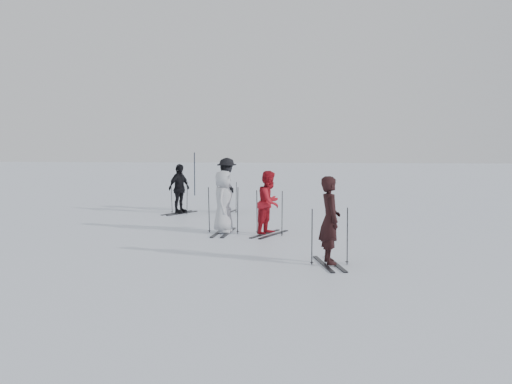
% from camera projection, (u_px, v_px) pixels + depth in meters
% --- Properties ---
extents(ground, '(120.00, 120.00, 0.00)m').
position_uv_depth(ground, '(252.00, 229.00, 16.78)').
color(ground, silver).
rests_on(ground, ground).
extents(skier_near_dark, '(0.56, 0.73, 1.80)m').
position_uv_depth(skier_near_dark, '(330.00, 221.00, 11.70)').
color(skier_near_dark, black).
rests_on(skier_near_dark, ground).
extents(skier_red, '(0.92, 1.03, 1.73)m').
position_uv_depth(skier_red, '(269.00, 203.00, 15.60)').
color(skier_red, '#A2121D').
rests_on(skier_red, ground).
extents(skier_grey, '(0.58, 0.86, 1.72)m').
position_uv_depth(skier_grey, '(223.00, 202.00, 15.87)').
color(skier_grey, '#AFB3B9').
rests_on(skier_grey, ground).
extents(skier_uphill_left, '(0.86, 1.10, 1.75)m').
position_uv_depth(skier_uphill_left, '(179.00, 189.00, 20.39)').
color(skier_uphill_left, black).
rests_on(skier_uphill_left, ground).
extents(skier_uphill_far, '(0.89, 1.35, 1.96)m').
position_uv_depth(skier_uphill_far, '(227.00, 186.00, 20.71)').
color(skier_uphill_far, black).
rests_on(skier_uphill_far, ground).
extents(skis_near_dark, '(1.82, 1.22, 1.21)m').
position_uv_depth(skis_near_dark, '(330.00, 235.00, 11.72)').
color(skis_near_dark, black).
rests_on(skis_near_dark, ground).
extents(skis_red, '(1.95, 1.50, 1.26)m').
position_uv_depth(skis_red, '(269.00, 212.00, 15.62)').
color(skis_red, black).
rests_on(skis_red, ground).
extents(skis_grey, '(1.87, 1.05, 1.34)m').
position_uv_depth(skis_grey, '(223.00, 209.00, 15.89)').
color(skis_grey, black).
rests_on(skis_grey, ground).
extents(skis_uphill_left, '(1.87, 1.54, 1.20)m').
position_uv_depth(skis_uphill_left, '(179.00, 197.00, 20.41)').
color(skis_uphill_left, black).
rests_on(skis_uphill_left, ground).
extents(skis_uphill_far, '(1.69, 1.04, 1.16)m').
position_uv_depth(skis_uphill_far, '(227.00, 197.00, 20.75)').
color(skis_uphill_far, black).
rests_on(skis_uphill_far, ground).
extents(piste_marker, '(0.06, 0.06, 2.09)m').
position_uv_depth(piste_marker, '(195.00, 174.00, 27.57)').
color(piste_marker, black).
rests_on(piste_marker, ground).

